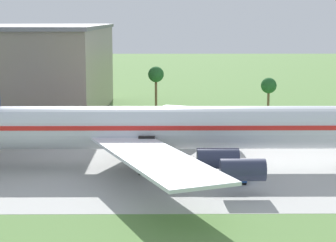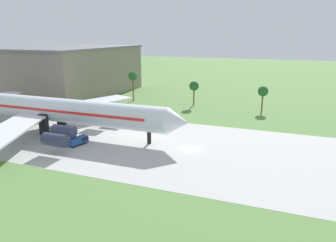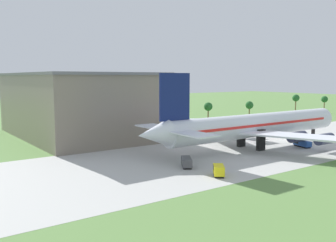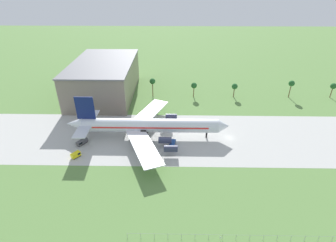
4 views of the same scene
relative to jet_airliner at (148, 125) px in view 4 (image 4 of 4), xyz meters
name	(u,v)px [view 4 (image 4 of 4)]	position (x,y,z in m)	size (l,w,h in m)	color
ground_plane	(229,138)	(38.41, -0.06, -6.31)	(600.00, 600.00, 0.00)	#5B8442
taxiway_strip	(229,138)	(38.41, -0.06, -6.30)	(320.00, 44.00, 0.02)	#B2B2AD
jet_airliner	(148,125)	(0.00, 0.00, 0.00)	(76.29, 61.67, 20.69)	silver
baggage_tug	(82,142)	(-29.93, -6.74, -5.19)	(4.70, 5.79, 2.03)	black
fuel_truck	(76,155)	(-29.36, -16.33, -5.09)	(3.98, 4.32, 2.24)	black
catering_van	(173,143)	(11.74, -6.98, -5.26)	(3.11, 5.65, 1.89)	black
perimeter_fence	(264,237)	(38.41, -55.06, -4.86)	(80.10, 0.10, 2.10)	gray
no_stopping_sign	(220,238)	(25.74, -55.37, -5.25)	(0.44, 0.08, 1.68)	gray
terminal_building	(104,78)	(-31.57, 50.84, 4.28)	(36.72, 61.20, 21.14)	slate
palm_tree_row	(241,85)	(53.79, 47.42, 1.81)	(115.32, 3.60, 11.89)	brown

